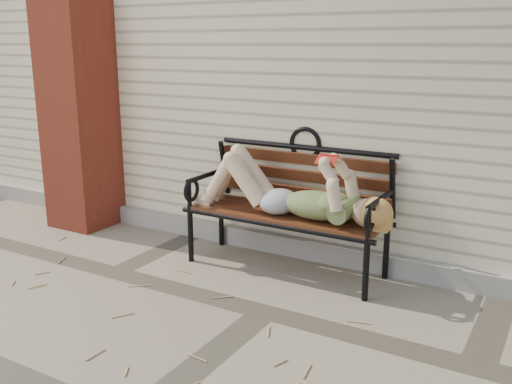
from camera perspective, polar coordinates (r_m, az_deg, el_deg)
The scene contains 7 objects.
ground at distance 3.61m, azimuth 0.90°, elevation -11.91°, with size 80.00×80.00×0.00m, color gray.
house_wall at distance 6.03m, azimuth 15.36°, elevation 13.06°, with size 8.00×4.00×3.00m, color beige.
foundation_strip at distance 4.39m, azimuth 7.13°, elevation -6.02°, with size 8.00×0.10×0.15m, color #A19A91.
brick_pillar at distance 5.30m, azimuth -17.25°, elevation 7.35°, with size 0.50×0.50×2.00m, color #AD3C27.
garden_bench at distance 4.15m, azimuth 3.57°, elevation 0.06°, with size 1.57×0.63×1.02m.
reading_woman at distance 4.03m, azimuth 2.95°, elevation 0.12°, with size 1.48×0.34×0.47m.
straw_scatter at distance 3.81m, azimuth -14.12°, elevation -10.79°, with size 2.62×1.67×0.01m.
Camera 1 is at (1.57, -2.82, 1.62)m, focal length 40.00 mm.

